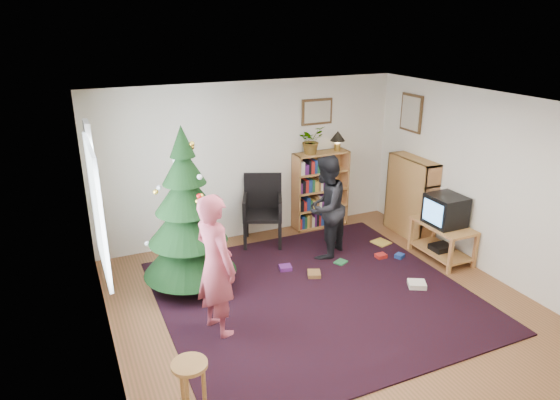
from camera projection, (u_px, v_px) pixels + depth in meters
name	position (u px, v px, depth m)	size (l,w,h in m)	color
floor	(326.00, 307.00, 6.20)	(5.00, 5.00, 0.00)	brown
ceiling	(333.00, 106.00, 5.34)	(5.00, 5.00, 0.00)	white
wall_back	(251.00, 161.00, 7.91)	(5.00, 0.02, 2.50)	silver
wall_front	(500.00, 330.00, 3.63)	(5.00, 0.02, 2.50)	silver
wall_left	(103.00, 254.00, 4.80)	(0.02, 5.00, 2.50)	silver
wall_right	(491.00, 186.00, 6.74)	(0.02, 5.00, 2.50)	silver
rug	(315.00, 295.00, 6.45)	(3.80, 3.60, 0.02)	black
window_pane	(97.00, 209.00, 5.24)	(0.04, 1.20, 1.40)	silver
curtain	(95.00, 189.00, 5.86)	(0.06, 0.35, 1.60)	silver
picture_back	(317.00, 112.00, 8.09)	(0.55, 0.03, 0.42)	#4C3319
picture_right	(411.00, 113.00, 7.98)	(0.03, 0.50, 0.60)	#4C3319
christmas_tree	(187.00, 224.00, 6.36)	(1.21, 1.21, 2.19)	#3F2816
bookshelf_back	(320.00, 189.00, 8.43)	(0.95, 0.30, 1.30)	#B2713F
bookshelf_right	(411.00, 196.00, 8.08)	(0.30, 0.95, 1.30)	#B2713F
tv_stand	(442.00, 238.00, 7.36)	(0.51, 0.93, 0.55)	#B2713F
crt_tv	(445.00, 210.00, 7.21)	(0.47, 0.51, 0.44)	black
armchair	(260.00, 206.00, 7.86)	(0.78, 0.81, 1.09)	black
stool	(190.00, 375.00, 4.41)	(0.33, 0.33, 0.54)	#B2713F
person_standing	(216.00, 266.00, 5.47)	(0.61, 0.40, 1.67)	#AF4656
person_by_chair	(325.00, 207.00, 7.29)	(0.76, 0.59, 1.55)	black
potted_plant	(311.00, 140.00, 8.06)	(0.40, 0.35, 0.45)	gray
table_lamp	(338.00, 137.00, 8.25)	(0.25, 0.25, 0.33)	#A57F33
floor_clutter	(360.00, 263.00, 7.24)	(1.96, 1.53, 0.08)	#A51E19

